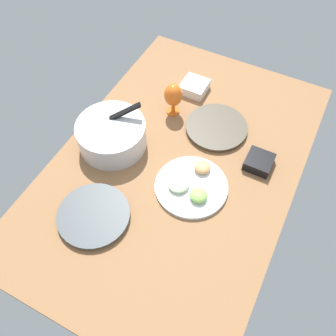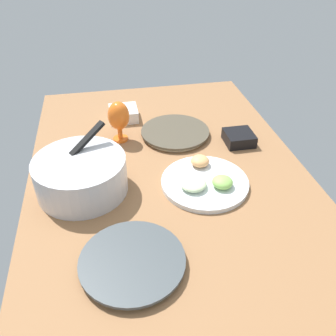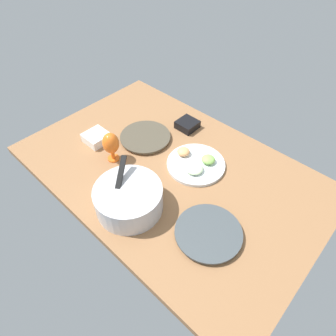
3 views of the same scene
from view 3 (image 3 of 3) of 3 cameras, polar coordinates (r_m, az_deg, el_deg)
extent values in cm
cube|color=#8C603D|center=(157.20, 0.32, -0.55)|extent=(160.00, 104.00, 4.00)
cylinder|color=silver|center=(131.49, 7.91, -12.68)|extent=(27.38, 27.38, 1.64)
cylinder|color=#3E4549|center=(130.37, 7.97, -12.38)|extent=(29.76, 29.76, 0.99)
cylinder|color=beige|center=(173.32, -4.47, 5.90)|extent=(27.39, 27.39, 1.51)
cylinder|color=#494233|center=(172.54, -4.49, 6.20)|extent=(29.77, 29.77, 0.91)
cylinder|color=silver|center=(135.31, -7.72, -6.01)|extent=(31.51, 31.51, 12.88)
cylinder|color=white|center=(132.30, -7.88, -4.99)|extent=(28.36, 28.36, 2.32)
cube|color=black|center=(132.54, -9.61, -2.71)|extent=(14.59, 20.36, 12.90)
cylinder|color=silver|center=(157.35, 5.50, 0.76)|extent=(31.43, 31.43, 1.80)
ellipsoid|color=#F2A566|center=(159.94, 3.05, 3.25)|extent=(6.98, 6.98, 3.74)
ellipsoid|color=beige|center=(151.57, 5.19, -0.09)|extent=(9.22, 9.22, 3.15)
ellipsoid|color=#8CC659|center=(156.74, 7.93, 1.67)|extent=(7.29, 7.29, 3.70)
cylinder|color=orange|center=(163.27, -10.65, 1.90)|extent=(6.35, 6.35, 1.00)
cylinder|color=orange|center=(161.41, -10.78, 2.59)|extent=(2.00, 2.00, 4.43)
ellipsoid|color=orange|center=(155.88, -11.19, 4.81)|extent=(8.95, 8.95, 12.26)
cube|color=white|center=(175.19, -13.87, 5.82)|extent=(12.90, 12.90, 5.34)
cube|color=#F9E072|center=(174.13, -13.97, 6.25)|extent=(10.58, 10.58, 1.71)
cube|color=black|center=(180.54, 3.82, 8.51)|extent=(11.72, 11.72, 4.81)
cube|color=tan|center=(179.61, 3.84, 8.90)|extent=(9.61, 9.61, 1.54)
camera|label=1|loc=(1.22, 67.11, 35.29)|focal=38.66mm
camera|label=2|loc=(0.74, 59.52, -5.17)|focal=38.12mm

